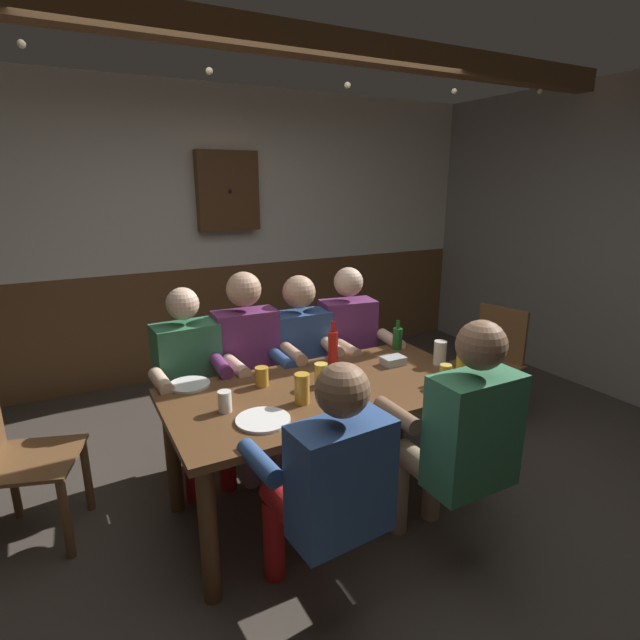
% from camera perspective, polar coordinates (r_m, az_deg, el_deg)
% --- Properties ---
extents(ground_plane, '(6.95, 6.95, 0.00)m').
position_cam_1_polar(ground_plane, '(2.94, 2.39, -22.08)').
color(ground_plane, '#423A33').
extents(back_wall_upper, '(5.80, 0.12, 1.61)m').
position_cam_1_polar(back_wall_upper, '(4.72, -14.02, 15.64)').
color(back_wall_upper, silver).
extents(back_wall_wainscot, '(5.80, 0.12, 1.02)m').
position_cam_1_polar(back_wall_wainscot, '(4.90, -13.00, 0.09)').
color(back_wall_wainscot, brown).
rests_on(back_wall_wainscot, ground_plane).
extents(ceiling_beam, '(5.22, 0.14, 0.16)m').
position_cam_1_polar(ceiling_beam, '(3.05, -4.83, 29.89)').
color(ceiling_beam, brown).
extents(dining_table, '(1.71, 0.87, 0.73)m').
position_cam_1_polar(dining_table, '(2.73, 0.78, -9.83)').
color(dining_table, brown).
rests_on(dining_table, ground_plane).
extents(person_0, '(0.53, 0.54, 1.20)m').
position_cam_1_polar(person_0, '(3.11, -14.71, -6.36)').
color(person_0, '#33724C').
rests_on(person_0, ground_plane).
extents(person_1, '(0.56, 0.53, 1.26)m').
position_cam_1_polar(person_1, '(3.19, -8.11, -4.77)').
color(person_1, '#6B2D66').
rests_on(person_1, ground_plane).
extents(person_2, '(0.55, 0.51, 1.21)m').
position_cam_1_polar(person_2, '(3.34, -1.89, -4.03)').
color(person_2, '#2D4C84').
rests_on(person_2, ground_plane).
extents(person_3, '(0.56, 0.56, 1.23)m').
position_cam_1_polar(person_3, '(3.52, 3.63, -2.97)').
color(person_3, '#6B2D66').
rests_on(person_3, ground_plane).
extents(person_4, '(0.56, 0.55, 1.18)m').
position_cam_1_polar(person_4, '(2.08, 1.04, -18.09)').
color(person_4, '#2D4C84').
rests_on(person_4, ground_plane).
extents(person_5, '(0.55, 0.52, 1.25)m').
position_cam_1_polar(person_5, '(2.42, 16.06, -12.49)').
color(person_5, '#33724C').
rests_on(person_5, ground_plane).
extents(chair_empty_near_right, '(0.55, 0.55, 0.88)m').
position_cam_1_polar(chair_empty_near_right, '(2.98, -32.10, -13.34)').
color(chair_empty_near_right, brown).
rests_on(chair_empty_near_right, ground_plane).
extents(chair_empty_near_left, '(0.52, 0.52, 0.88)m').
position_cam_1_polar(chair_empty_near_left, '(4.01, 19.24, -4.47)').
color(chair_empty_near_left, brown).
rests_on(chair_empty_near_left, ground_plane).
extents(condiment_caddy, '(0.14, 0.10, 0.05)m').
position_cam_1_polar(condiment_caddy, '(3.04, 8.50, -4.70)').
color(condiment_caddy, '#B2B7BC').
rests_on(condiment_caddy, dining_table).
extents(plate_0, '(0.26, 0.26, 0.01)m').
position_cam_1_polar(plate_0, '(2.35, -6.63, -11.45)').
color(plate_0, white).
rests_on(plate_0, dining_table).
extents(plate_1, '(0.23, 0.23, 0.01)m').
position_cam_1_polar(plate_1, '(2.80, -14.94, -7.26)').
color(plate_1, white).
rests_on(plate_1, dining_table).
extents(bottle_0, '(0.06, 0.06, 0.28)m').
position_cam_1_polar(bottle_0, '(2.98, 1.51, -3.18)').
color(bottle_0, red).
rests_on(bottle_0, dining_table).
extents(bottle_1, '(0.06, 0.06, 0.27)m').
position_cam_1_polar(bottle_1, '(2.93, 16.12, -4.19)').
color(bottle_1, gold).
rests_on(bottle_1, dining_table).
extents(bottle_2, '(0.06, 0.06, 0.20)m').
position_cam_1_polar(bottle_2, '(3.30, 8.98, -2.06)').
color(bottle_2, '#195923').
rests_on(bottle_2, dining_table).
extents(pint_glass_0, '(0.07, 0.07, 0.11)m').
position_cam_1_polar(pint_glass_0, '(2.71, -6.78, -6.54)').
color(pint_glass_0, gold).
rests_on(pint_glass_0, dining_table).
extents(pint_glass_1, '(0.08, 0.08, 0.16)m').
position_cam_1_polar(pint_glass_1, '(2.49, -2.11, -7.96)').
color(pint_glass_1, gold).
rests_on(pint_glass_1, dining_table).
extents(pint_glass_2, '(0.06, 0.06, 0.12)m').
position_cam_1_polar(pint_glass_2, '(2.78, 14.34, -6.22)').
color(pint_glass_2, '#E5C64C').
rests_on(pint_glass_2, dining_table).
extents(pint_glass_3, '(0.07, 0.07, 0.13)m').
position_cam_1_polar(pint_glass_3, '(2.69, 0.10, -6.40)').
color(pint_glass_3, '#E5C64C').
rests_on(pint_glass_3, dining_table).
extents(pint_glass_4, '(0.08, 0.08, 0.15)m').
position_cam_1_polar(pint_glass_4, '(3.09, 13.75, -3.70)').
color(pint_glass_4, white).
rests_on(pint_glass_4, dining_table).
extents(pint_glass_5, '(0.07, 0.07, 0.11)m').
position_cam_1_polar(pint_glass_5, '(2.45, -10.99, -9.26)').
color(pint_glass_5, white).
rests_on(pint_glass_5, dining_table).
extents(wall_dart_cabinet, '(0.56, 0.15, 0.70)m').
position_cam_1_polar(wall_dart_cabinet, '(4.66, -10.66, 14.51)').
color(wall_dart_cabinet, brown).
extents(string_lights, '(4.09, 0.04, 0.13)m').
position_cam_1_polar(string_lights, '(2.97, -4.31, 26.92)').
color(string_lights, '#F9EAB2').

